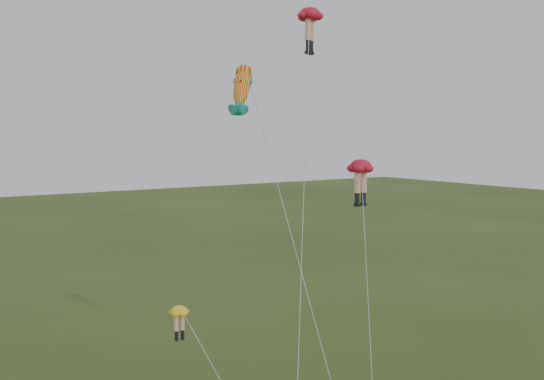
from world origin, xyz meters
TOP-DOWN VIEW (x-y plane):
  - legs_kite_red_high at (7.15, 10.16)m, footprint 11.05×13.22m
  - legs_kite_red_mid at (6.75, 4.87)m, footprint 4.56×6.44m
  - legs_kite_yellow at (-5.72, 1.06)m, footprint 4.43×4.32m
  - fish_kite at (-0.49, 5.48)m, footprint 2.59×9.56m

SIDE VIEW (x-z plane):
  - legs_kite_yellow at x=-5.72m, z-range 3.86..13.50m
  - legs_kite_red_mid at x=6.75m, z-range 6.75..21.78m
  - fish_kite at x=-0.49m, z-range 8.59..28.73m
  - legs_kite_red_high at x=7.15m, z-range 11.21..35.44m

